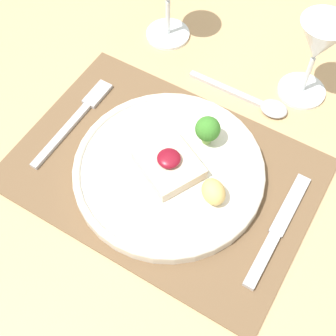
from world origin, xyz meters
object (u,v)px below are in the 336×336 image
Objects in this scene: fork at (78,116)px; knife at (274,236)px; dinner_plate at (170,170)px; spoon at (259,102)px; wine_glass_near at (318,46)px.

fork is 1.00× the size of knife.
knife is at bearing -4.06° from dinner_plate.
fork is at bearing 174.20° from knife.
spoon is at bearing 35.89° from fork.
spoon reaches higher than knife.
spoon is (0.06, 0.19, -0.01)m from dinner_plate.
spoon is (-0.12, 0.20, -0.00)m from knife.
spoon is (0.24, 0.18, -0.00)m from fork.
wine_glass_near reaches higher than dinner_plate.
wine_glass_near is at bearing 38.91° from fork.
knife is at bearing -58.01° from spoon.
dinner_plate is 0.29m from wine_glass_near.
wine_glass_near reaches higher than fork.
dinner_plate is 1.47× the size of knife.
wine_glass_near is at bearing 52.84° from spoon.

